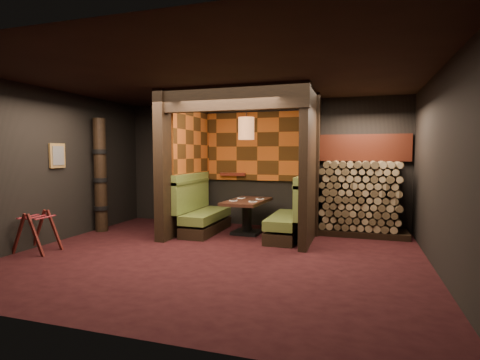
% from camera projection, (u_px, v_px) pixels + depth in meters
% --- Properties ---
extents(floor, '(6.50, 5.50, 0.02)m').
position_uv_depth(floor, '(216.00, 257.00, 6.06)').
color(floor, black).
rests_on(floor, ground).
extents(ceiling, '(6.50, 5.50, 0.02)m').
position_uv_depth(ceiling, '(215.00, 77.00, 5.86)').
color(ceiling, black).
rests_on(ceiling, ground).
extents(wall_back, '(6.50, 0.02, 2.85)m').
position_uv_depth(wall_back, '(259.00, 164.00, 8.58)').
color(wall_back, black).
rests_on(wall_back, ground).
extents(wall_front, '(6.50, 0.02, 2.85)m').
position_uv_depth(wall_front, '(103.00, 180.00, 3.33)').
color(wall_front, black).
rests_on(wall_front, ground).
extents(wall_left, '(0.02, 5.50, 2.85)m').
position_uv_depth(wall_left, '(52.00, 166.00, 6.94)').
color(wall_left, black).
rests_on(wall_left, ground).
extents(wall_right, '(0.02, 5.50, 2.85)m').
position_uv_depth(wall_right, '(444.00, 171.00, 4.98)').
color(wall_right, black).
rests_on(wall_right, ground).
extents(partition_left, '(0.20, 2.20, 2.85)m').
position_uv_depth(partition_left, '(184.00, 165.00, 7.93)').
color(partition_left, black).
rests_on(partition_left, floor).
extents(partition_right, '(0.15, 2.10, 2.85)m').
position_uv_depth(partition_right, '(311.00, 166.00, 7.18)').
color(partition_right, black).
rests_on(partition_right, floor).
extents(header_beam, '(2.85, 0.18, 0.44)m').
position_uv_depth(header_beam, '(228.00, 98.00, 6.55)').
color(header_beam, black).
rests_on(header_beam, partition_left).
extents(tapa_back_panel, '(2.40, 0.06, 1.55)m').
position_uv_depth(tapa_back_panel, '(258.00, 146.00, 8.51)').
color(tapa_back_panel, '#B04F18').
rests_on(tapa_back_panel, wall_back).
extents(tapa_side_panel, '(0.04, 1.85, 1.45)m').
position_uv_depth(tapa_side_panel, '(193.00, 145.00, 8.03)').
color(tapa_side_panel, '#B04F18').
rests_on(tapa_side_panel, partition_left).
extents(lacquer_shelf, '(0.60, 0.12, 0.07)m').
position_uv_depth(lacquer_shelf, '(233.00, 174.00, 8.68)').
color(lacquer_shelf, maroon).
rests_on(lacquer_shelf, wall_back).
extents(booth_bench_left, '(0.68, 1.60, 1.14)m').
position_uv_depth(booth_bench_left, '(202.00, 213.00, 7.89)').
color(booth_bench_left, black).
rests_on(booth_bench_left, floor).
extents(booth_bench_right, '(0.68, 1.60, 1.14)m').
position_uv_depth(booth_bench_right, '(291.00, 218.00, 7.32)').
color(booth_bench_right, black).
rests_on(booth_bench_right, floor).
extents(dining_table, '(0.80, 1.37, 0.70)m').
position_uv_depth(dining_table, '(247.00, 211.00, 7.73)').
color(dining_table, black).
rests_on(dining_table, floor).
extents(place_settings, '(0.62, 0.66, 0.03)m').
position_uv_depth(place_settings, '(247.00, 199.00, 7.71)').
color(place_settings, white).
rests_on(place_settings, dining_table).
extents(pendant_lamp, '(0.32, 0.32, 0.91)m').
position_uv_depth(pendant_lamp, '(246.00, 128.00, 7.56)').
color(pendant_lamp, brown).
rests_on(pendant_lamp, ceiling).
extents(framed_picture, '(0.05, 0.36, 0.46)m').
position_uv_depth(framed_picture, '(57.00, 156.00, 7.01)').
color(framed_picture, olive).
rests_on(framed_picture, wall_left).
extents(luggage_rack, '(0.69, 0.50, 0.73)m').
position_uv_depth(luggage_rack, '(37.00, 230.00, 6.30)').
color(luggage_rack, '#441310').
rests_on(luggage_rack, floor).
extents(totem_column, '(0.31, 0.31, 2.40)m').
position_uv_depth(totem_column, '(100.00, 176.00, 7.94)').
color(totem_column, black).
rests_on(totem_column, floor).
extents(firewood_stack, '(1.73, 0.70, 1.50)m').
position_uv_depth(firewood_stack, '(363.00, 199.00, 7.55)').
color(firewood_stack, black).
rests_on(firewood_stack, floor).
extents(mosaic_header, '(1.83, 0.10, 0.56)m').
position_uv_depth(mosaic_header, '(364.00, 148.00, 7.79)').
color(mosaic_header, maroon).
rests_on(mosaic_header, wall_back).
extents(bay_front_post, '(0.08, 0.08, 2.85)m').
position_uv_depth(bay_front_post, '(317.00, 165.00, 7.40)').
color(bay_front_post, black).
rests_on(bay_front_post, floor).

